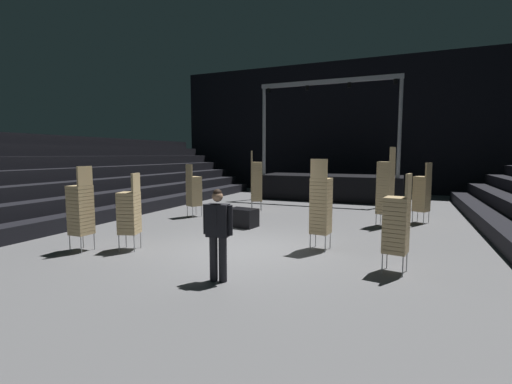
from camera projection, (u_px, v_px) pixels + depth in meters
The scene contains 14 objects.
ground_plane at pixel (244, 251), 8.85m from camera, with size 22.00×30.00×0.10m, color slate.
arena_end_wall at pixel (345, 127), 22.19m from camera, with size 22.00×0.30×8.00m, color black.
bleacher_bank_left at pixel (42, 176), 12.80m from camera, with size 5.25×24.00×3.15m.
stage_riser at pixel (330, 185), 18.68m from camera, with size 7.04×2.80×5.87m.
man_with_tie at pixel (218, 230), 6.52m from camera, with size 0.57×0.28×1.71m.
chair_stack_front_left at pixel (81, 209), 8.63m from camera, with size 0.45×0.45×2.05m.
chair_stack_front_right at pixel (397, 224), 7.01m from camera, with size 0.51×0.51×1.96m.
chair_stack_mid_left at pixel (256, 181), 14.78m from camera, with size 0.59×0.59×2.48m.
chair_stack_mid_right at pixel (385, 187), 11.57m from camera, with size 0.55×0.55×2.56m.
chair_stack_mid_centre at pixel (194, 190), 13.42m from camera, with size 0.59×0.59×1.96m.
chair_stack_rear_left at pixel (321, 205), 8.72m from camera, with size 0.49×0.49×2.22m.
chair_stack_rear_right at pixel (422, 193), 12.13m from camera, with size 0.59×0.59×2.05m.
chair_stack_rear_centre at pixel (129, 212), 8.72m from camera, with size 0.55×0.55×1.88m.
equipment_road_case at pixel (243, 218), 11.59m from camera, with size 0.90×0.60×0.59m, color black.
Camera 1 is at (3.60, -7.87, 2.33)m, focal length 25.23 mm.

